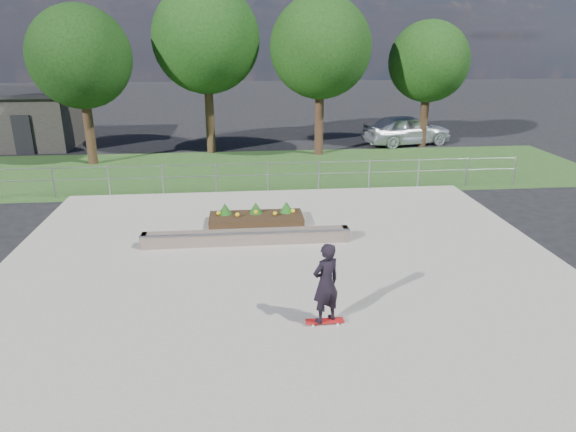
# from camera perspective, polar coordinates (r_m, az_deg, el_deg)

# --- Properties ---
(ground) EXTENTS (120.00, 120.00, 0.00)m
(ground) POSITION_cam_1_polar(r_m,az_deg,el_deg) (13.09, -0.23, -6.76)
(ground) COLOR black
(ground) RESTS_ON ground
(grass_verge) EXTENTS (30.00, 8.00, 0.02)m
(grass_verge) POSITION_cam_1_polar(r_m,az_deg,el_deg) (23.44, -2.76, 5.14)
(grass_verge) COLOR #294D1E
(grass_verge) RESTS_ON ground
(concrete_slab) EXTENTS (15.00, 15.00, 0.06)m
(concrete_slab) POSITION_cam_1_polar(r_m,az_deg,el_deg) (13.07, -0.23, -6.64)
(concrete_slab) COLOR #A0998E
(concrete_slab) RESTS_ON ground
(fence) EXTENTS (20.06, 0.06, 1.20)m
(fence) POSITION_cam_1_polar(r_m,az_deg,el_deg) (19.87, -2.27, 4.80)
(fence) COLOR gray
(fence) RESTS_ON ground
(building) EXTENTS (8.40, 5.40, 3.00)m
(building) POSITION_cam_1_polar(r_m,az_deg,el_deg) (32.66, -29.25, 9.47)
(building) COLOR #2D2B28
(building) RESTS_ON ground
(tree_far_left) EXTENTS (4.55, 4.55, 7.15)m
(tree_far_left) POSITION_cam_1_polar(r_m,az_deg,el_deg) (25.66, -22.10, 16.00)
(tree_far_left) COLOR #332014
(tree_far_left) RESTS_ON ground
(tree_mid_left) EXTENTS (5.25, 5.25, 8.25)m
(tree_mid_left) POSITION_cam_1_polar(r_m,az_deg,el_deg) (26.74, -9.10, 18.81)
(tree_mid_left) COLOR #362415
(tree_mid_left) RESTS_ON ground
(tree_mid_right) EXTENTS (4.90, 4.90, 7.70)m
(tree_mid_right) POSITION_cam_1_polar(r_m,az_deg,el_deg) (26.03, 3.64, 18.17)
(tree_mid_right) COLOR #352015
(tree_mid_right) RESTS_ON ground
(tree_far_right) EXTENTS (4.20, 4.20, 6.60)m
(tree_far_right) POSITION_cam_1_polar(r_m,az_deg,el_deg) (29.04, 15.37, 16.18)
(tree_far_right) COLOR black
(tree_far_right) RESTS_ON ground
(grind_ledge) EXTENTS (6.00, 0.44, 0.43)m
(grind_ledge) POSITION_cam_1_polar(r_m,az_deg,el_deg) (14.90, -4.63, -2.35)
(grind_ledge) COLOR brown
(grind_ledge) RESTS_ON concrete_slab
(planter_bed) EXTENTS (3.00, 1.20, 0.61)m
(planter_bed) POSITION_cam_1_polar(r_m,az_deg,el_deg) (16.59, -3.56, -0.09)
(planter_bed) COLOR black
(planter_bed) RESTS_ON concrete_slab
(skateboarder) EXTENTS (0.80, 0.66, 1.82)m
(skateboarder) POSITION_cam_1_polar(r_m,az_deg,el_deg) (10.56, 4.22, -7.47)
(skateboarder) COLOR white
(skateboarder) RESTS_ON concrete_slab
(parked_car) EXTENTS (5.23, 3.01, 1.67)m
(parked_car) POSITION_cam_1_polar(r_m,az_deg,el_deg) (29.70, 13.07, 9.33)
(parked_car) COLOR silver
(parked_car) RESTS_ON ground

